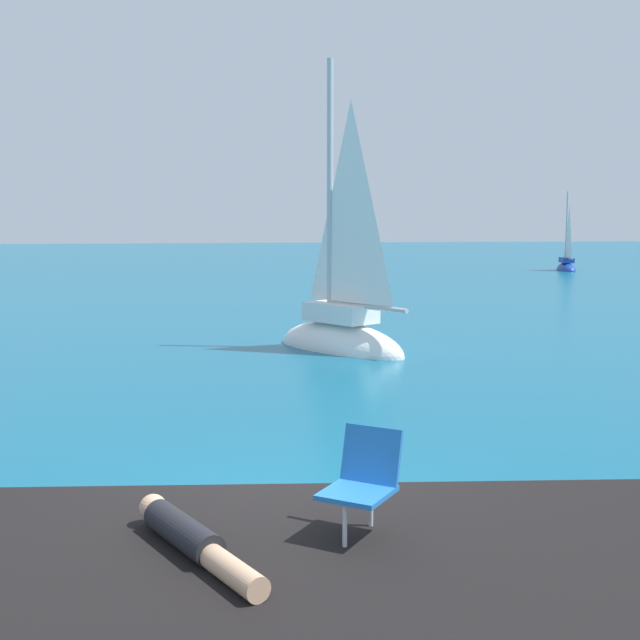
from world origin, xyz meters
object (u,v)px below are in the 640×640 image
object	(u,v)px
person_sunbather	(191,538)
beach_chair	(364,477)
sailboat_far	(566,266)
sailboat_near	(341,333)

from	to	relation	value
person_sunbather	beach_chair	world-z (taller)	beach_chair
sailboat_far	person_sunbather	size ratio (longest dim) A/B	2.91
person_sunbather	sailboat_near	bearing A→B (deg)	139.09
beach_chair	person_sunbather	bearing A→B (deg)	-44.00
sailboat_near	sailboat_far	xyz separation A→B (m)	(16.25, 24.80, -0.13)
person_sunbather	beach_chair	bearing A→B (deg)	73.34
person_sunbather	beach_chair	xyz separation A→B (m)	(1.31, 0.25, 0.33)
person_sunbather	beach_chair	size ratio (longest dim) A/B	2.03
sailboat_far	person_sunbather	bearing A→B (deg)	162.01
sailboat_near	sailboat_far	distance (m)	29.65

